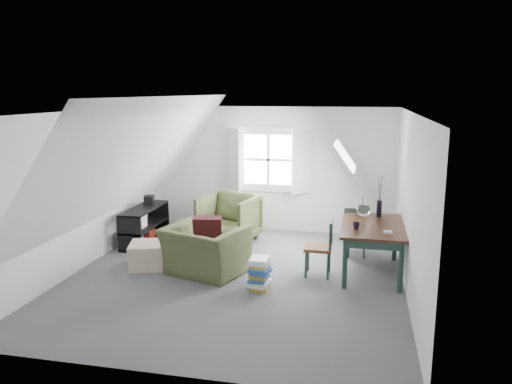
% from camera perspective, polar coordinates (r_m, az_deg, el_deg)
% --- Properties ---
extents(floor, '(5.50, 5.50, 0.00)m').
position_cam_1_polar(floor, '(7.76, -2.36, -9.67)').
color(floor, '#4D4D52').
rests_on(floor, ground).
extents(ceiling, '(5.50, 5.50, 0.00)m').
position_cam_1_polar(ceiling, '(7.24, -2.53, 9.11)').
color(ceiling, white).
rests_on(ceiling, wall_back).
extents(wall_back, '(5.00, 0.00, 5.00)m').
position_cam_1_polar(wall_back, '(10.04, 1.47, 2.61)').
color(wall_back, silver).
rests_on(wall_back, ground).
extents(wall_front, '(5.00, 0.00, 5.00)m').
position_cam_1_polar(wall_front, '(4.88, -10.57, -7.21)').
color(wall_front, silver).
rests_on(wall_front, ground).
extents(wall_left, '(0.00, 5.50, 5.50)m').
position_cam_1_polar(wall_left, '(8.37, -19.26, 0.17)').
color(wall_left, silver).
rests_on(wall_left, ground).
extents(wall_right, '(0.00, 5.50, 5.50)m').
position_cam_1_polar(wall_right, '(7.21, 17.20, -1.44)').
color(wall_right, silver).
rests_on(wall_right, ground).
extents(slope_left, '(3.19, 5.50, 4.48)m').
position_cam_1_polar(slope_left, '(7.84, -13.54, 3.66)').
color(slope_left, white).
rests_on(slope_left, wall_left).
extents(slope_right, '(3.19, 5.50, 4.48)m').
position_cam_1_polar(slope_right, '(7.08, 9.77, 3.01)').
color(slope_right, white).
rests_on(slope_right, wall_right).
extents(dormer_window, '(1.71, 0.35, 1.30)m').
position_cam_1_polar(dormer_window, '(9.94, 1.39, 3.68)').
color(dormer_window, white).
rests_on(dormer_window, wall_back).
extents(skylight, '(0.35, 0.75, 0.47)m').
position_cam_1_polar(skylight, '(8.38, 10.14, 4.08)').
color(skylight, white).
rests_on(skylight, slope_right).
extents(armchair_near, '(1.42, 1.33, 0.75)m').
position_cam_1_polar(armchair_near, '(7.94, -5.76, -9.20)').
color(armchair_near, '#434A29').
rests_on(armchair_near, floor).
extents(armchair_far, '(1.16, 1.18, 0.90)m').
position_cam_1_polar(armchair_far, '(9.50, -3.08, -5.67)').
color(armchair_far, '#434A29').
rests_on(armchair_far, floor).
extents(throw_pillow, '(0.48, 0.33, 0.46)m').
position_cam_1_polar(throw_pillow, '(7.87, -5.53, -4.28)').
color(throw_pillow, '#3D1015').
rests_on(throw_pillow, armchair_near).
extents(ottoman, '(0.73, 0.73, 0.40)m').
position_cam_1_polar(ottoman, '(8.30, -12.13, -7.04)').
color(ottoman, '#B7A38D').
rests_on(ottoman, floor).
extents(dining_table, '(0.94, 1.57, 0.78)m').
position_cam_1_polar(dining_table, '(7.89, 13.19, -4.39)').
color(dining_table, black).
rests_on(dining_table, floor).
extents(demijohn, '(0.22, 0.22, 0.31)m').
position_cam_1_polar(demijohn, '(8.27, 12.18, -1.96)').
color(demijohn, silver).
rests_on(demijohn, dining_table).
extents(vase_twigs, '(0.09, 0.10, 0.67)m').
position_cam_1_polar(vase_twigs, '(8.37, 13.90, -1.74)').
color(vase_twigs, black).
rests_on(vase_twigs, dining_table).
extents(cup, '(0.14, 0.14, 0.10)m').
position_cam_1_polar(cup, '(7.57, 11.37, -4.18)').
color(cup, black).
rests_on(cup, dining_table).
extents(paper_box, '(0.13, 0.09, 0.04)m').
position_cam_1_polar(paper_box, '(7.44, 14.84, -4.47)').
color(paper_box, white).
rests_on(paper_box, dining_table).
extents(dining_chair_far, '(0.41, 0.41, 0.88)m').
position_cam_1_polar(dining_chair_far, '(8.72, 11.22, -4.29)').
color(dining_chair_far, '#5C2F1C').
rests_on(dining_chair_far, floor).
extents(dining_chair_near, '(0.41, 0.41, 0.87)m').
position_cam_1_polar(dining_chair_near, '(7.73, 7.39, -6.24)').
color(dining_chair_near, '#5C2F1C').
rests_on(dining_chair_near, floor).
extents(media_shelf, '(0.44, 1.32, 0.68)m').
position_cam_1_polar(media_shelf, '(9.54, -12.71, -3.96)').
color(media_shelf, black).
rests_on(media_shelf, floor).
extents(electronics_box, '(0.22, 0.26, 0.19)m').
position_cam_1_polar(electronics_box, '(9.69, -12.10, -0.94)').
color(electronics_box, black).
rests_on(electronics_box, media_shelf).
extents(magazine_stack, '(0.34, 0.40, 0.45)m').
position_cam_1_polar(magazine_stack, '(7.25, 0.40, -9.30)').
color(magazine_stack, '#B29933').
rests_on(magazine_stack, floor).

